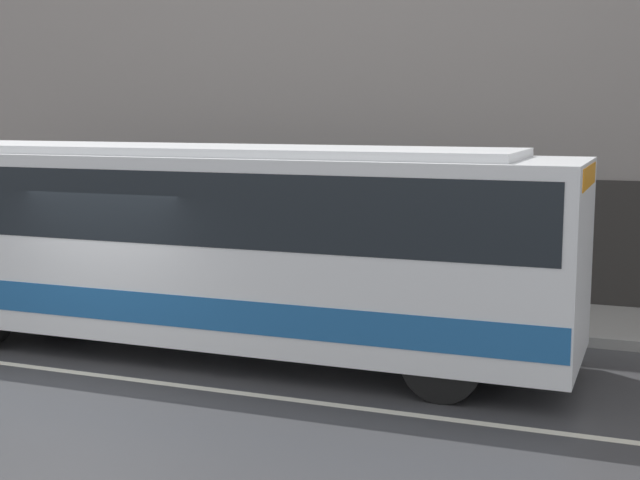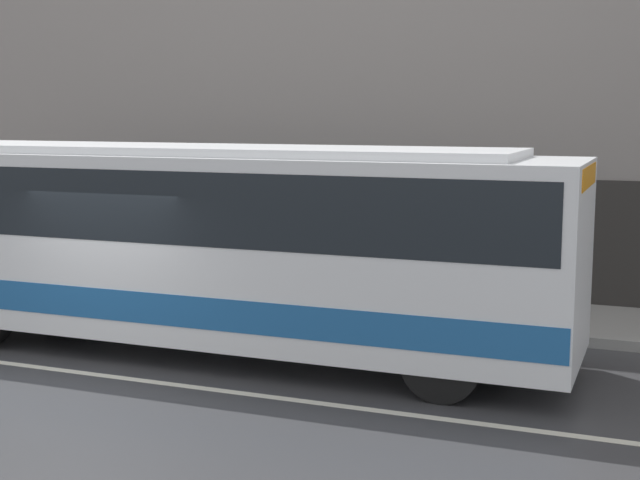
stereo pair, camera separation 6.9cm
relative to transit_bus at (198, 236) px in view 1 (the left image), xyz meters
name	(u,v)px [view 1 (the left image)]	position (x,y,z in m)	size (l,w,h in m)	color
ground_plane	(87,374)	(-0.87, -1.71, -1.77)	(60.00, 60.00, 0.00)	#38383A
sidewalk	(250,296)	(-0.87, 3.58, -1.69)	(60.00, 2.58, 0.17)	gray
building_facade	(279,60)	(-0.87, 5.01, 2.92)	(60.00, 0.35, 9.73)	gray
lane_stripe	(87,374)	(-0.87, -1.71, -1.77)	(54.00, 0.14, 0.01)	beige
transit_bus	(198,236)	(0.00, 0.00, 0.00)	(11.33, 2.49, 3.14)	white
pedestrian_waiting	(232,242)	(-1.60, 4.27, -0.76)	(0.36, 0.36, 1.79)	#333338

